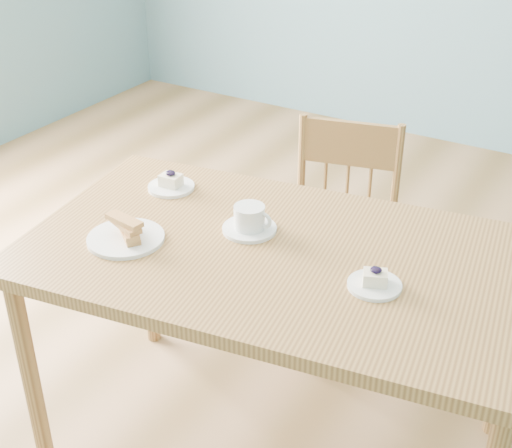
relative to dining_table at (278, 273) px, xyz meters
name	(u,v)px	position (x,y,z in m)	size (l,w,h in m)	color
dining_table	(278,273)	(0.00, 0.00, 0.00)	(1.49, 0.99, 0.74)	#A5783E
dining_chair	(338,238)	(-0.10, 0.63, -0.24)	(0.46, 0.45, 0.84)	#A5783E
cheesecake_plate_near	(375,282)	(0.29, -0.03, 0.09)	(0.14, 0.14, 0.06)	white
cheesecake_plate_far	(171,184)	(-0.47, 0.15, 0.09)	(0.15, 0.15, 0.06)	white
coffee_cup	(250,220)	(-0.12, 0.05, 0.11)	(0.15, 0.15, 0.08)	white
biscotti_plate	(125,234)	(-0.39, -0.17, 0.09)	(0.21, 0.21, 0.07)	white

